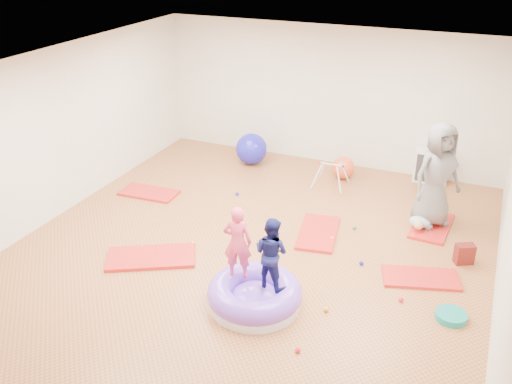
% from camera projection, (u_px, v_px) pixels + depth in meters
% --- Properties ---
extents(room, '(7.01, 8.01, 2.81)m').
position_uv_depth(room, '(248.00, 169.00, 8.09)').
color(room, '#A76A3B').
rests_on(room, ground).
extents(gym_mat_front_left, '(1.45, 1.20, 0.05)m').
position_uv_depth(gym_mat_front_left, '(151.00, 257.00, 8.54)').
color(gym_mat_front_left, red).
rests_on(gym_mat_front_left, ground).
extents(gym_mat_mid_left, '(1.09, 0.59, 0.04)m').
position_uv_depth(gym_mat_mid_left, '(149.00, 193.00, 10.56)').
color(gym_mat_mid_left, red).
rests_on(gym_mat_mid_left, ground).
extents(gym_mat_center_back, '(0.77, 1.25, 0.05)m').
position_uv_depth(gym_mat_center_back, '(318.00, 233.00, 9.21)').
color(gym_mat_center_back, red).
rests_on(gym_mat_center_back, ground).
extents(gym_mat_right, '(1.17, 0.81, 0.04)m').
position_uv_depth(gym_mat_right, '(421.00, 278.00, 8.06)').
color(gym_mat_right, red).
rests_on(gym_mat_right, ground).
extents(gym_mat_rear_right, '(0.62, 1.14, 0.05)m').
position_uv_depth(gym_mat_rear_right, '(432.00, 226.00, 9.42)').
color(gym_mat_rear_right, red).
rests_on(gym_mat_rear_right, ground).
extents(inflatable_cushion, '(1.25, 1.25, 0.39)m').
position_uv_depth(inflatable_cushion, '(255.00, 295.00, 7.46)').
color(inflatable_cushion, silver).
rests_on(inflatable_cushion, ground).
extents(child_pink, '(0.43, 0.33, 1.03)m').
position_uv_depth(child_pink, '(237.00, 239.00, 7.35)').
color(child_pink, '#E74263').
rests_on(child_pink, inflatable_cushion).
extents(child_navy, '(0.55, 0.47, 0.98)m').
position_uv_depth(child_navy, '(271.00, 249.00, 7.17)').
color(child_navy, '#13174E').
rests_on(child_navy, inflatable_cushion).
extents(adult_caregiver, '(0.99, 0.99, 1.73)m').
position_uv_depth(adult_caregiver, '(437.00, 175.00, 9.10)').
color(adult_caregiver, slate).
rests_on(adult_caregiver, gym_mat_rear_right).
extents(infant, '(0.34, 0.34, 0.20)m').
position_uv_depth(infant, '(420.00, 223.00, 9.26)').
color(infant, '#9BB2D9').
rests_on(infant, gym_mat_rear_right).
extents(ball_pit_balls, '(3.99, 3.61, 0.07)m').
position_uv_depth(ball_pit_balls, '(303.00, 255.00, 8.57)').
color(ball_pit_balls, '#1D1BB5').
rests_on(ball_pit_balls, ground).
extents(exercise_ball_blue, '(0.64, 0.64, 0.64)m').
position_uv_depth(exercise_ball_blue, '(251.00, 149.00, 11.75)').
color(exercise_ball_blue, '#1D1BB5').
rests_on(exercise_ball_blue, ground).
extents(exercise_ball_orange, '(0.44, 0.44, 0.44)m').
position_uv_depth(exercise_ball_orange, '(343.00, 168.00, 11.12)').
color(exercise_ball_orange, '#E35028').
rests_on(exercise_ball_orange, ground).
extents(infant_play_gym, '(0.61, 0.58, 0.47)m').
position_uv_depth(infant_play_gym, '(331.00, 171.00, 10.73)').
color(infant_play_gym, silver).
rests_on(infant_play_gym, ground).
extents(cube_shelf, '(0.63, 0.31, 0.63)m').
position_uv_depth(cube_shelf, '(431.00, 167.00, 10.93)').
color(cube_shelf, silver).
rests_on(cube_shelf, ground).
extents(balance_disc, '(0.40, 0.40, 0.09)m').
position_uv_depth(balance_disc, '(451.00, 316.00, 7.25)').
color(balance_disc, '#15847B').
rests_on(balance_disc, ground).
extents(backpack, '(0.31, 0.27, 0.31)m').
position_uv_depth(backpack, '(464.00, 254.00, 8.38)').
color(backpack, '#951309').
rests_on(backpack, ground).
extents(yellow_toy, '(0.19, 0.19, 0.03)m').
position_uv_depth(yellow_toy, '(162.00, 254.00, 8.65)').
color(yellow_toy, '#FD9F15').
rests_on(yellow_toy, ground).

